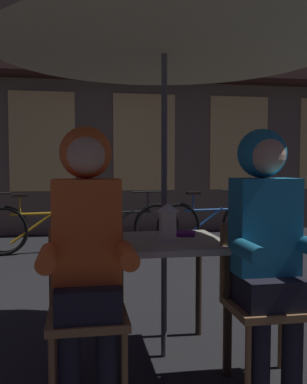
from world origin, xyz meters
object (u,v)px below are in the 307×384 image
(chair_left, at_px, (87,302))
(chair_right, at_px, (261,293))
(patio_umbrella, at_px, (164,22))
(person_left_hooded, at_px, (87,236))
(bicycle_fifth, at_px, (211,223))
(lantern, at_px, (168,221))
(person_right_hooded, at_px, (266,231))
(bicycle_fourth, at_px, (121,226))
(bicycle_third, at_px, (42,228))
(book, at_px, (180,234))
(cafe_table, at_px, (164,256))

(chair_left, height_order, chair_right, same)
(patio_umbrella, relative_size, person_left_hooded, 1.65)
(chair_left, bearing_deg, bicycle_fifth, 64.31)
(bicycle_fifth, bearing_deg, lantern, -111.15)
(chair_right, bearing_deg, person_right_hooded, -90.00)
(bicycle_fourth, bearing_deg, chair_left, -98.05)
(bicycle_third, relative_size, bicycle_fourth, 1.00)
(person_right_hooded, distance_m, bicycle_fifth, 4.08)
(book, bearing_deg, bicycle_third, 126.93)
(person_left_hooded, bearing_deg, bicycle_fifth, 64.64)
(lantern, relative_size, bicycle_fifth, 0.14)
(bicycle_fourth, relative_size, bicycle_fifth, 1.00)
(chair_left, distance_m, chair_right, 0.96)
(chair_right, xyz_separation_m, person_right_hooded, (0.00, -0.06, 0.36))
(cafe_table, relative_size, person_left_hooded, 0.53)
(person_right_hooded, height_order, bicycle_third, person_right_hooded)
(cafe_table, distance_m, lantern, 0.23)
(patio_umbrella, distance_m, chair_right, 1.68)
(book, bearing_deg, chair_right, -38.21)
(book, bearing_deg, bicycle_fifth, 87.26)
(patio_umbrella, bearing_deg, person_right_hooded, -41.57)
(bicycle_fifth, bearing_deg, patio_umbrella, -111.55)
(cafe_table, bearing_deg, lantern, -70.93)
(cafe_table, relative_size, chair_right, 0.85)
(lantern, xyz_separation_m, bicycle_third, (-1.03, 3.46, -0.51))
(lantern, relative_size, bicycle_third, 0.14)
(lantern, bearing_deg, person_right_hooded, -39.64)
(lantern, bearing_deg, book, 57.34)
(person_left_hooded, bearing_deg, bicycle_third, 97.86)
(cafe_table, xyz_separation_m, lantern, (0.01, -0.04, 0.22))
(lantern, xyz_separation_m, bicycle_fifth, (1.38, 3.56, -0.51))
(person_right_hooded, bearing_deg, cafe_table, 138.43)
(chair_left, bearing_deg, book, 40.04)
(person_left_hooded, relative_size, bicycle_fifth, 0.84)
(cafe_table, xyz_separation_m, person_left_hooded, (-0.48, -0.43, 0.21))
(chair_right, relative_size, person_right_hooded, 0.62)
(bicycle_fifth, bearing_deg, cafe_table, -111.55)
(patio_umbrella, distance_m, book, 1.32)
(chair_right, height_order, person_left_hooded, person_left_hooded)
(chair_right, xyz_separation_m, bicycle_third, (-1.49, 3.79, -0.14))
(chair_right, relative_size, person_left_hooded, 0.62)
(bicycle_third, xyz_separation_m, bicycle_fourth, (1.07, -0.01, 0.00))
(book, bearing_deg, lantern, -104.96)
(patio_umbrella, relative_size, chair_left, 2.66)
(lantern, xyz_separation_m, person_left_hooded, (-0.49, -0.39, -0.01))
(bicycle_fifth, distance_m, book, 3.62)
(bicycle_fifth, bearing_deg, person_right_hooded, -102.99)
(lantern, bearing_deg, person_left_hooded, -141.95)
(cafe_table, height_order, patio_umbrella, patio_umbrella)
(patio_umbrella, xyz_separation_m, book, (0.13, 0.15, -1.31))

